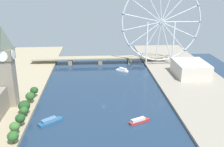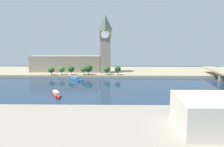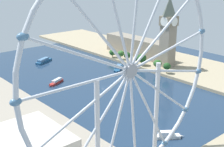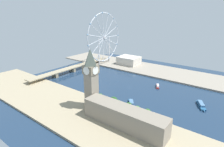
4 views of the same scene
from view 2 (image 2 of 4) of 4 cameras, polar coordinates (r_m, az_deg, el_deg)
name	(u,v)px [view 2 (image 2 of 4)]	position (r m, az deg, el deg)	size (l,w,h in m)	color
ground_plane	(100,89)	(267.52, -2.77, -3.53)	(399.86, 399.86, 0.00)	#1E334C
riverbank_left	(105,72)	(380.14, -1.61, 0.43)	(90.00, 520.00, 3.00)	tan
riverbank_right	(87,128)	(157.17, -5.65, -12.06)	(90.00, 520.00, 3.00)	gray
clock_tower	(105,43)	(356.40, -1.49, 6.86)	(16.92, 16.92, 80.61)	gray
parliament_block	(66,64)	(376.44, -10.38, 2.21)	(22.00, 101.54, 23.14)	gray
tree_row_embankment	(84,69)	(341.75, -6.21, 1.01)	(13.18, 97.48, 13.77)	#513823
riverside_hall	(221,114)	(159.46, 23.36, -8.35)	(40.97, 50.17, 18.69)	beige
tour_boat_1	(216,95)	(253.39, 22.37, -4.42)	(19.23, 15.33, 5.29)	white
tour_boat_2	(76,79)	(320.22, -8.14, -1.20)	(23.71, 19.57, 4.51)	#235684
tour_boat_3	(56,94)	(242.96, -12.43, -4.55)	(22.37, 12.79, 4.51)	#B22D28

